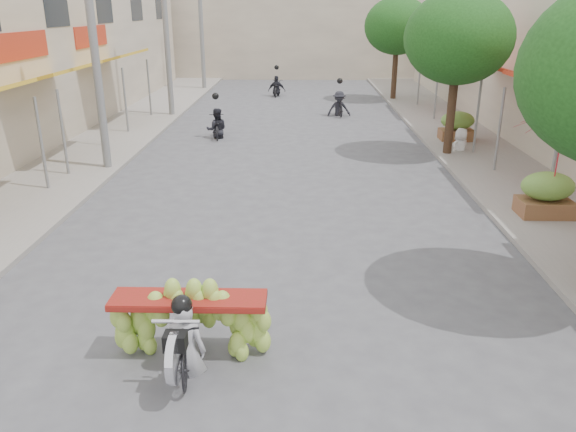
{
  "coord_description": "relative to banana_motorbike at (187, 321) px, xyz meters",
  "views": [
    {
      "loc": [
        0.52,
        -4.47,
        4.69
      ],
      "look_at": [
        0.28,
        5.16,
        1.1
      ],
      "focal_mm": 35.0,
      "sensor_mm": 36.0,
      "label": 1
    }
  ],
  "objects": [
    {
      "name": "bg_motorbike_b",
      "position": [
        3.25,
        19.2,
        0.2
      ],
      "size": [
        1.12,
        1.6,
        1.95
      ],
      "color": "black",
      "rests_on": "ground"
    },
    {
      "name": "banana_motorbike",
      "position": [
        0.0,
        0.0,
        0.0
      ],
      "size": [
        2.2,
        1.76,
        1.95
      ],
      "color": "black",
      "rests_on": "ground"
    },
    {
      "name": "utility_pole_far",
      "position": [
        -4.37,
        18.83,
        3.35
      ],
      "size": [
        0.6,
        0.24,
        8.0
      ],
      "color": "slate",
      "rests_on": "ground"
    },
    {
      "name": "produce_crate_mid",
      "position": [
        7.23,
        5.83,
        0.04
      ],
      "size": [
        1.2,
        0.88,
        1.16
      ],
      "color": "brown",
      "rests_on": "ground"
    },
    {
      "name": "far_building",
      "position": [
        1.03,
        35.83,
        2.83
      ],
      "size": [
        20.0,
        6.0,
        7.0
      ],
      "primitive_type": "cube",
      "color": "#BCAC95",
      "rests_on": "ground"
    },
    {
      "name": "utility_pole_back",
      "position": [
        -4.37,
        27.83,
        3.35
      ],
      "size": [
        0.6,
        0.24,
        8.0
      ],
      "color": "slate",
      "rests_on": "ground"
    },
    {
      "name": "utility_pole_mid",
      "position": [
        -4.37,
        9.83,
        3.35
      ],
      "size": [
        0.6,
        0.24,
        8.0
      ],
      "color": "slate",
      "rests_on": "ground"
    },
    {
      "name": "pedestrian",
      "position": [
        6.97,
        12.24,
        0.2
      ],
      "size": [
        0.86,
        0.79,
        1.5
      ],
      "rotation": [
        0.0,
        0.0,
        3.78
      ],
      "color": "white",
      "rests_on": "ground"
    },
    {
      "name": "street_tree_far",
      "position": [
        6.43,
        23.83,
        3.11
      ],
      "size": [
        3.4,
        3.4,
        5.25
      ],
      "color": "#3A2719",
      "rests_on": "ground"
    },
    {
      "name": "market_umbrella",
      "position": [
        7.26,
        5.58,
        1.87
      ],
      "size": [
        2.34,
        2.34,
        1.89
      ],
      "rotation": [
        0.0,
        0.0,
        0.14
      ],
      "color": "#AD1723",
      "rests_on": "ground"
    },
    {
      "name": "produce_crate_far",
      "position": [
        7.23,
        13.83,
        0.04
      ],
      "size": [
        1.2,
        0.88,
        1.16
      ],
      "color": "brown",
      "rests_on": "ground"
    },
    {
      "name": "street_tree_mid",
      "position": [
        6.43,
        11.83,
        3.11
      ],
      "size": [
        3.4,
        3.4,
        5.25
      ],
      "color": "#3A2719",
      "rests_on": "ground"
    },
    {
      "name": "bg_motorbike_a",
      "position": [
        -1.68,
        14.48,
        0.1
      ],
      "size": [
        0.85,
        1.54,
        1.95
      ],
      "color": "black",
      "rests_on": "ground"
    },
    {
      "name": "bg_motorbike_c",
      "position": [
        0.14,
        25.25,
        0.14
      ],
      "size": [
        1.01,
        1.57,
        1.95
      ],
      "color": "black",
      "rests_on": "ground"
    },
    {
      "name": "sidewalk_left",
      "position": [
        -5.97,
        12.83,
        -0.61
      ],
      "size": [
        4.0,
        60.0,
        0.12
      ],
      "primitive_type": "cube",
      "color": "gray",
      "rests_on": "ground"
    },
    {
      "name": "sidewalk_right",
      "position": [
        8.03,
        12.83,
        -0.61
      ],
      "size": [
        4.0,
        60.0,
        0.12
      ],
      "primitive_type": "cube",
      "color": "gray",
      "rests_on": "ground"
    }
  ]
}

